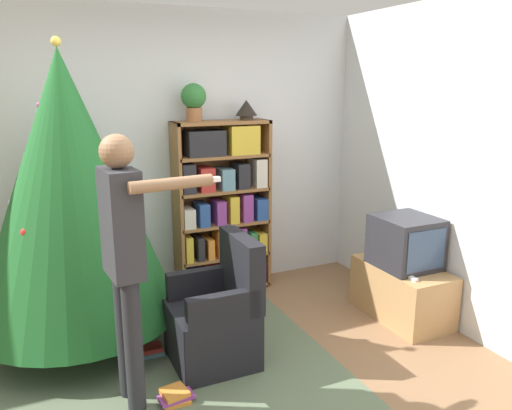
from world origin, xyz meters
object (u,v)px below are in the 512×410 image
(standing_person, at_px, (125,251))
(television, at_px, (406,242))
(potted_plant, at_px, (194,99))
(christmas_tree, at_px, (69,189))
(armchair, at_px, (217,319))
(table_lamp, at_px, (246,109))
(bookshelf, at_px, (223,208))

(standing_person, bearing_deg, television, 89.93)
(potted_plant, bearing_deg, television, -39.93)
(christmas_tree, relative_size, armchair, 2.46)
(television, distance_m, table_lamp, 1.83)
(bookshelf, bearing_deg, armchair, -112.91)
(christmas_tree, bearing_deg, television, -15.71)
(armchair, bearing_deg, television, 89.91)
(television, xyz_separation_m, table_lamp, (-0.92, 1.19, 1.05))
(television, distance_m, standing_person, 2.34)
(table_lamp, bearing_deg, standing_person, -134.36)
(armchair, distance_m, standing_person, 0.97)
(christmas_tree, xyz_separation_m, potted_plant, (1.11, 0.48, 0.61))
(bookshelf, xyz_separation_m, potted_plant, (-0.25, 0.01, 1.00))
(bookshelf, distance_m, armchair, 1.37)
(standing_person, distance_m, table_lamp, 2.11)
(bookshelf, relative_size, potted_plant, 4.93)
(armchair, bearing_deg, bookshelf, 156.95)
(bookshelf, relative_size, television, 3.32)
(potted_plant, bearing_deg, standing_person, -122.11)
(standing_person, bearing_deg, table_lamp, 129.79)
(television, relative_size, standing_person, 0.29)
(armchair, bearing_deg, potted_plant, 168.20)
(christmas_tree, bearing_deg, armchair, -39.54)
(potted_plant, bearing_deg, christmas_tree, -156.68)
(armchair, xyz_separation_m, table_lamp, (0.74, 1.19, 1.40))
(standing_person, bearing_deg, bookshelf, 135.09)
(armchair, relative_size, standing_person, 0.55)
(bookshelf, bearing_deg, potted_plant, 177.42)
(bookshelf, height_order, table_lamp, table_lamp)
(bookshelf, relative_size, christmas_tree, 0.72)
(standing_person, xyz_separation_m, table_lamp, (1.39, 1.42, 0.72))
(table_lamp, bearing_deg, bookshelf, -177.35)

